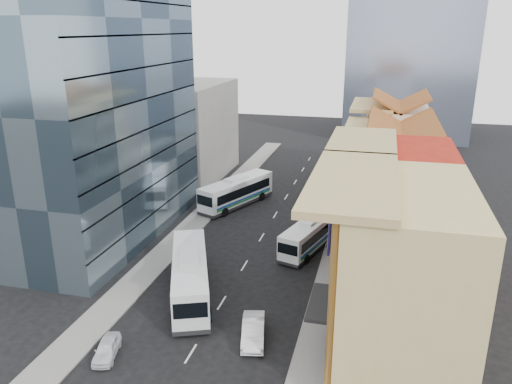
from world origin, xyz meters
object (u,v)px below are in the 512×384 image
(bus_right, at_px, (310,234))
(sedan_left, at_px, (107,349))
(bus_left_near, at_px, (190,275))
(sedan_right, at_px, (253,331))
(shophouse_tan, at_px, (405,274))
(bus_left_far, at_px, (237,191))
(office_tower, at_px, (93,96))

(bus_right, bearing_deg, sedan_left, -101.15)
(bus_left_near, bearing_deg, sedan_right, -56.96)
(bus_left_near, distance_m, sedan_right, 8.26)
(shophouse_tan, bearing_deg, sedan_left, -163.76)
(bus_left_far, relative_size, bus_right, 1.16)
(bus_left_near, height_order, sedan_right, bus_left_near)
(shophouse_tan, distance_m, bus_left_far, 32.86)
(shophouse_tan, distance_m, sedan_right, 11.53)
(office_tower, xyz_separation_m, sedan_left, (11.50, -19.68, -14.41))
(shophouse_tan, height_order, bus_left_far, shophouse_tan)
(bus_left_near, bearing_deg, bus_right, 33.27)
(sedan_left, bearing_deg, bus_left_far, 75.40)
(shophouse_tan, relative_size, bus_right, 1.37)
(office_tower, xyz_separation_m, sedan_right, (20.82, -15.31, -14.25))
(bus_left_near, relative_size, bus_left_far, 1.04)
(sedan_left, xyz_separation_m, sedan_right, (9.32, 4.37, 0.16))
(shophouse_tan, height_order, office_tower, office_tower)
(shophouse_tan, bearing_deg, office_tower, 155.70)
(shophouse_tan, height_order, bus_left_near, shophouse_tan)
(bus_left_near, xyz_separation_m, bus_left_far, (-2.64, 22.75, -0.08))
(shophouse_tan, distance_m, office_tower, 35.19)
(shophouse_tan, relative_size, sedan_left, 4.01)
(bus_left_far, bearing_deg, shophouse_tan, -29.92)
(bus_left_near, relative_size, sedan_left, 3.52)
(bus_left_near, bearing_deg, bus_left_far, 74.71)
(shophouse_tan, xyz_separation_m, bus_left_far, (-19.50, 26.13, -4.10))
(office_tower, distance_m, sedan_left, 26.96)
(bus_left_far, xyz_separation_m, sedan_right, (9.32, -27.44, -1.15))
(office_tower, distance_m, bus_left_near, 21.96)
(bus_left_near, height_order, bus_left_far, bus_left_near)
(sedan_left, bearing_deg, shophouse_tan, 1.64)
(bus_left_far, distance_m, bus_right, 15.37)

